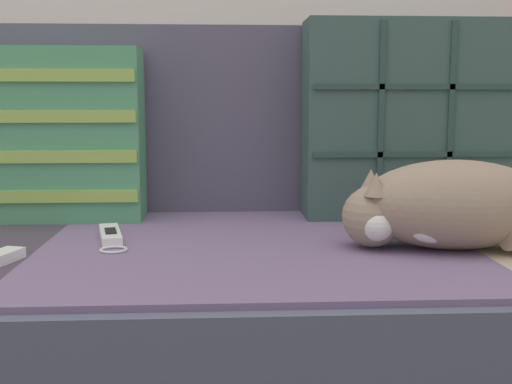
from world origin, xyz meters
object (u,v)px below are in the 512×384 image
(couch, at_px, (54,341))
(game_remote_far, at_px, (111,236))
(sleeping_cat, at_px, (444,207))
(throw_pillow_quilted, at_px, (407,120))
(throw_pillow_striped, at_px, (41,135))

(couch, height_order, game_remote_far, game_remote_far)
(sleeping_cat, bearing_deg, couch, 171.48)
(couch, distance_m, throw_pillow_quilted, 0.88)
(couch, bearing_deg, game_remote_far, -4.67)
(sleeping_cat, height_order, game_remote_far, sleeping_cat)
(game_remote_far, bearing_deg, throw_pillow_quilted, 20.16)
(sleeping_cat, bearing_deg, throw_pillow_quilted, 85.81)
(throw_pillow_quilted, bearing_deg, sleeping_cat, -94.19)
(couch, distance_m, throw_pillow_striped, 0.45)
(couch, relative_size, throw_pillow_striped, 5.04)
(throw_pillow_striped, bearing_deg, game_remote_far, -51.54)
(throw_pillow_quilted, bearing_deg, couch, -163.50)
(throw_pillow_quilted, distance_m, throw_pillow_striped, 0.81)
(couch, xyz_separation_m, sleeping_cat, (0.72, -0.11, 0.27))
(couch, height_order, sleeping_cat, sleeping_cat)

